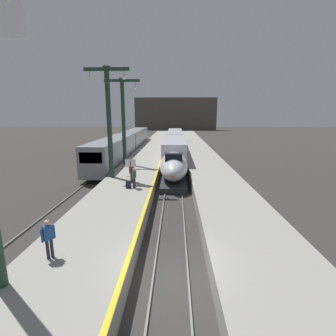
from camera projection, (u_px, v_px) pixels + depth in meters
name	position (u px, v px, depth m)	size (l,w,h in m)	color
ground_plane	(170.00, 283.00, 10.30)	(260.00, 260.00, 0.00)	#33302D
platform_left	(146.00, 161.00, 34.47)	(4.80, 110.00, 1.05)	gray
platform_right	(203.00, 161.00, 34.22)	(4.80, 110.00, 1.05)	gray
platform_left_safety_stripe	(162.00, 157.00, 34.29)	(0.20, 107.80, 0.01)	yellow
rail_main_left	(169.00, 160.00, 37.16)	(0.08, 110.00, 0.12)	slate
rail_main_right	(179.00, 161.00, 37.11)	(0.08, 110.00, 0.12)	slate
rail_secondary_left	(116.00, 160.00, 37.41)	(0.08, 110.00, 0.12)	slate
rail_secondary_right	(126.00, 160.00, 37.36)	(0.08, 110.00, 0.12)	slate
highspeed_train_main	(175.00, 146.00, 39.61)	(2.92, 39.33, 3.60)	silver
regional_train_adjacent	(127.00, 143.00, 41.73)	(2.85, 36.60, 3.80)	gray
station_column_mid	(109.00, 113.00, 22.18)	(4.00, 0.68, 9.95)	#1E3828
station_column_far	(123.00, 114.00, 28.29)	(4.00, 0.68, 9.80)	#1E3828
passenger_near_edge	(134.00, 176.00, 19.70)	(0.32, 0.55, 1.69)	#23232D
passenger_mid_platform	(48.00, 236.00, 10.03)	(0.41, 0.46, 1.69)	#23232D
passenger_far_waiting	(132.00, 171.00, 21.51)	(0.42, 0.45, 1.69)	#23232D
rolling_suitcase	(128.00, 185.00, 19.85)	(0.40, 0.22, 0.98)	black
departure_info_board	(130.00, 166.00, 20.92)	(0.90, 0.10, 2.12)	maroon
terminus_back_wall	(176.00, 114.00, 108.38)	(36.00, 2.00, 14.00)	#4C4742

